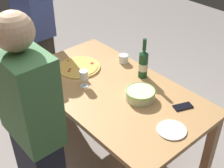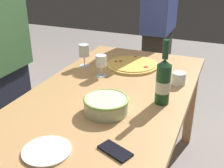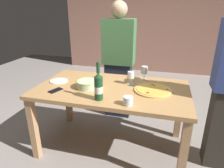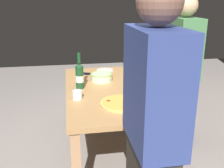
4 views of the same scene
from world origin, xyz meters
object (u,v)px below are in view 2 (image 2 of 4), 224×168
at_px(wine_bottle, 163,81).
at_px(cell_phone, 115,151).
at_px(serving_bowl, 106,104).
at_px(wine_glass_near_pizza, 84,52).
at_px(pizza, 132,65).
at_px(side_plate, 47,151).
at_px(dining_table, 112,104).
at_px(cup_amber, 179,78).
at_px(person_guest_left, 159,28).
at_px(wine_glass_by_bottle, 101,62).

height_order(wine_bottle, cell_phone, wine_bottle).
relative_size(serving_bowl, wine_glass_near_pizza, 1.46).
xyz_separation_m(wine_bottle, wine_glass_near_pizza, (0.34, 0.65, -0.02)).
relative_size(pizza, side_plate, 1.84).
xyz_separation_m(dining_table, pizza, (0.43, 0.02, 0.10)).
height_order(cup_amber, person_guest_left, person_guest_left).
bearing_deg(serving_bowl, person_guest_left, 3.77).
relative_size(pizza, serving_bowl, 1.61).
relative_size(wine_glass_by_bottle, side_plate, 0.71).
distance_m(dining_table, wine_bottle, 0.38).
xyz_separation_m(dining_table, person_guest_left, (1.19, 0.02, 0.20)).
height_order(pizza, side_plate, pizza).
xyz_separation_m(wine_bottle, cup_amber, (0.28, -0.04, -0.09)).
bearing_deg(wine_glass_by_bottle, dining_table, -139.08).
bearing_deg(wine_bottle, cell_phone, 171.42).
bearing_deg(pizza, wine_glass_near_pizza, 111.56).
xyz_separation_m(pizza, side_plate, (-1.07, 0.00, -0.01)).
distance_m(pizza, wine_glass_near_pizza, 0.36).
distance_m(dining_table, serving_bowl, 0.29).
xyz_separation_m(cell_phone, person_guest_left, (1.72, 0.26, 0.10)).
height_order(dining_table, wine_bottle, wine_bottle).
height_order(wine_glass_near_pizza, cell_phone, wine_glass_near_pizza).
bearing_deg(cell_phone, wine_glass_by_bottle, -129.34).
relative_size(wine_bottle, wine_glass_by_bottle, 2.45).
bearing_deg(wine_glass_by_bottle, wine_bottle, -114.97).
xyz_separation_m(dining_table, side_plate, (-0.64, 0.02, 0.10)).
bearing_deg(cup_amber, wine_glass_by_bottle, 97.49).
bearing_deg(serving_bowl, wine_glass_near_pizza, 37.15).
bearing_deg(wine_glass_near_pizza, wine_bottle, -117.47).
bearing_deg(side_plate, cell_phone, -67.42).
relative_size(pizza, cup_amber, 4.31).
relative_size(wine_bottle, cup_amber, 4.07).
relative_size(wine_glass_near_pizza, cell_phone, 1.11).
height_order(wine_glass_by_bottle, cell_phone, wine_glass_by_bottle).
bearing_deg(dining_table, pizza, 2.42).
bearing_deg(wine_bottle, wine_glass_near_pizza, 62.53).
height_order(dining_table, wine_glass_near_pizza, wine_glass_near_pizza).
distance_m(serving_bowl, wine_glass_near_pizza, 0.69).
relative_size(serving_bowl, wine_bottle, 0.66).
height_order(serving_bowl, cup_amber, serving_bowl).
bearing_deg(wine_bottle, person_guest_left, 15.19).
bearing_deg(cup_amber, cell_phone, 171.76).
xyz_separation_m(dining_table, cup_amber, (0.24, -0.35, 0.13)).
bearing_deg(serving_bowl, cell_phone, -149.91).
xyz_separation_m(cup_amber, person_guest_left, (0.95, 0.37, 0.07)).
bearing_deg(side_plate, wine_glass_near_pizza, 18.81).
bearing_deg(wine_glass_by_bottle, side_plate, -171.08).
xyz_separation_m(pizza, serving_bowl, (-0.67, -0.09, 0.03)).
relative_size(serving_bowl, cell_phone, 1.62).
bearing_deg(wine_bottle, dining_table, 82.37).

